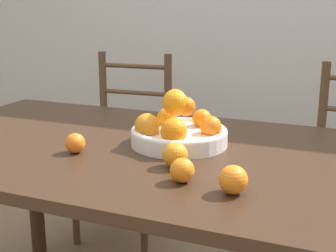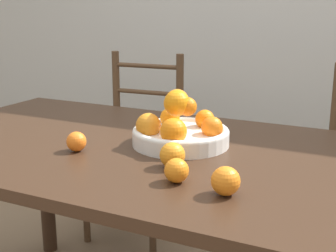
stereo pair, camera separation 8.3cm
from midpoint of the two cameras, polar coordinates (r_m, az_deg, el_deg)
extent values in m
cube|color=#382316|center=(1.49, -1.66, -3.53)|extent=(1.89, 0.95, 0.03)
cylinder|color=#382316|center=(2.38, -16.93, -6.89)|extent=(0.07, 0.07, 0.73)
cylinder|color=white|center=(1.53, -0.18, -1.45)|extent=(0.32, 0.32, 0.05)
torus|color=white|center=(1.53, -0.18, -0.62)|extent=(0.32, 0.32, 0.02)
sphere|color=orange|center=(1.49, 3.65, -0.09)|extent=(0.07, 0.07, 0.07)
sphere|color=orange|center=(1.59, 2.67, 0.87)|extent=(0.07, 0.07, 0.07)
sphere|color=orange|center=(1.61, -1.63, 0.99)|extent=(0.07, 0.07, 0.07)
sphere|color=orange|center=(1.50, -4.07, 0.04)|extent=(0.08, 0.08, 0.08)
sphere|color=orange|center=(1.42, -0.96, -0.67)|extent=(0.08, 0.08, 0.08)
sphere|color=orange|center=(1.49, 0.62, 2.39)|extent=(0.06, 0.06, 0.06)
sphere|color=orange|center=(1.53, -0.69, 3.06)|extent=(0.08, 0.08, 0.08)
sphere|color=orange|center=(1.49, -0.69, 2.79)|extent=(0.08, 0.08, 0.08)
sphere|color=orange|center=(1.15, 5.90, -6.55)|extent=(0.07, 0.07, 0.07)
sphere|color=orange|center=(1.21, -0.22, -5.44)|extent=(0.06, 0.06, 0.06)
sphere|color=orange|center=(1.48, -12.83, -2.07)|extent=(0.06, 0.06, 0.06)
sphere|color=orange|center=(1.32, -0.92, -3.56)|extent=(0.07, 0.07, 0.07)
cylinder|color=#513823|center=(2.48, -12.23, -9.22)|extent=(0.04, 0.04, 0.45)
cylinder|color=#513823|center=(2.32, -4.00, -10.66)|extent=(0.04, 0.04, 0.45)
cylinder|color=#513823|center=(2.69, -8.59, -1.33)|extent=(0.04, 0.04, 0.97)
cylinder|color=#513823|center=(2.54, -0.94, -2.13)|extent=(0.04, 0.04, 0.97)
cube|color=#513823|center=(2.45, -6.56, -3.11)|extent=(0.44, 0.43, 0.04)
cylinder|color=#513823|center=(2.57, -4.93, 0.93)|extent=(0.38, 0.05, 0.02)
cylinder|color=#513823|center=(2.54, -5.01, 4.07)|extent=(0.38, 0.05, 0.02)
cylinder|color=#513823|center=(2.52, -5.08, 7.27)|extent=(0.38, 0.05, 0.02)
cylinder|color=#513823|center=(2.10, 15.66, -14.04)|extent=(0.04, 0.04, 0.45)
cylinder|color=#513823|center=(2.33, 16.87, -4.33)|extent=(0.04, 0.04, 0.97)
camera|label=1|loc=(0.04, -91.66, -0.44)|focal=50.00mm
camera|label=2|loc=(0.04, 88.34, 0.44)|focal=50.00mm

